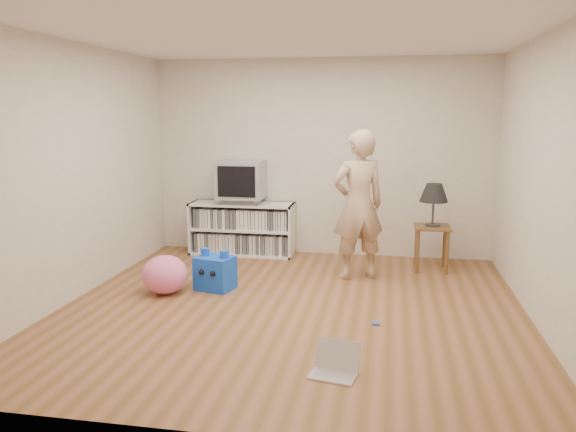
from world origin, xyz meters
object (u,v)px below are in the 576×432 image
(crt_tv, at_px, (242,179))
(media_unit, at_px, (243,228))
(laptop, at_px, (335,365))
(plush_pink, at_px, (165,274))
(dvd_deck, at_px, (242,200))
(person, at_px, (358,205))
(plush_blue, at_px, (215,272))
(table_lamp, at_px, (434,194))
(side_table, at_px, (432,237))

(crt_tv, bearing_deg, media_unit, 90.00)
(laptop, xyz_separation_m, plush_pink, (-1.97, 1.54, 0.14))
(media_unit, height_order, plush_pink, media_unit)
(plush_pink, bearing_deg, crt_tv, 78.19)
(dvd_deck, height_order, person, person)
(plush_blue, bearing_deg, crt_tv, 108.73)
(laptop, distance_m, plush_blue, 2.31)
(crt_tv, xyz_separation_m, person, (1.60, -0.85, -0.16))
(table_lamp, relative_size, plush_blue, 1.15)
(person, height_order, plush_pink, person)
(crt_tv, relative_size, laptop, 1.58)
(dvd_deck, distance_m, table_lamp, 2.51)
(media_unit, height_order, table_lamp, table_lamp)
(table_lamp, distance_m, plush_pink, 3.27)
(side_table, bearing_deg, laptop, -106.42)
(crt_tv, bearing_deg, plush_blue, -86.02)
(side_table, bearing_deg, media_unit, 171.12)
(plush_blue, bearing_deg, laptop, -35.25)
(table_lamp, bearing_deg, person, -150.92)
(laptop, distance_m, plush_pink, 2.51)
(table_lamp, xyz_separation_m, plush_blue, (-2.36, -1.20, -0.75))
(side_table, bearing_deg, plush_pink, -153.38)
(media_unit, relative_size, table_lamp, 2.72)
(plush_blue, bearing_deg, plush_pink, -140.17)
(media_unit, distance_m, plush_blue, 1.60)
(side_table, xyz_separation_m, table_lamp, (-0.00, 0.00, 0.53))
(media_unit, height_order, person, person)
(person, relative_size, plush_pink, 3.56)
(plush_blue, bearing_deg, side_table, 41.69)
(media_unit, bearing_deg, plush_pink, -101.69)
(person, distance_m, plush_pink, 2.28)
(crt_tv, bearing_deg, dvd_deck, 90.00)
(table_lamp, bearing_deg, laptop, -106.42)
(dvd_deck, relative_size, laptop, 1.18)
(crt_tv, relative_size, plush_pink, 1.24)
(dvd_deck, distance_m, person, 1.82)
(dvd_deck, height_order, plush_blue, dvd_deck)
(side_table, bearing_deg, dvd_deck, 171.48)
(dvd_deck, relative_size, table_lamp, 0.87)
(laptop, bearing_deg, table_lamp, 84.65)
(media_unit, bearing_deg, dvd_deck, -90.00)
(laptop, bearing_deg, plush_pink, 152.96)
(side_table, xyz_separation_m, laptop, (-0.88, -2.97, -0.35))
(person, bearing_deg, laptop, 64.92)
(dvd_deck, bearing_deg, plush_blue, -86.03)
(crt_tv, distance_m, table_lamp, 2.50)
(side_table, xyz_separation_m, person, (-0.87, -0.48, 0.44))
(plush_blue, bearing_deg, dvd_deck, 108.73)
(media_unit, distance_m, side_table, 2.50)
(media_unit, distance_m, plush_pink, 1.86)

